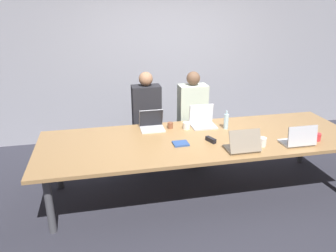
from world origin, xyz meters
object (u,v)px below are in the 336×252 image
at_px(cup_far_midleft, 170,125).
at_px(laptop_near_right, 299,139).
at_px(bottle_far_center, 226,121).
at_px(laptop_near_midright, 243,145).
at_px(laptop_far_midleft, 152,124).
at_px(person_far_midleft, 147,121).
at_px(stapler, 211,140).
at_px(person_far_center, 192,120).
at_px(cup_near_right, 317,137).
at_px(cup_near_midright, 262,142).
at_px(laptop_far_center, 202,120).
at_px(cup_far_center, 186,126).

height_order(cup_far_midleft, laptop_near_right, laptop_near_right).
xyz_separation_m(bottle_far_center, laptop_near_midright, (-0.07, -0.68, -0.03)).
height_order(laptop_far_midleft, person_far_midleft, person_far_midleft).
bearing_deg(laptop_near_right, cup_far_midleft, -32.19).
bearing_deg(stapler, person_far_center, 65.85).
xyz_separation_m(bottle_far_center, laptop_near_right, (0.62, -0.66, -0.03)).
xyz_separation_m(laptop_near_midright, cup_near_right, (0.98, 0.09, -0.03)).
height_order(cup_far_midleft, cup_near_midright, cup_near_midright).
xyz_separation_m(laptop_near_right, cup_near_right, (0.29, 0.08, -0.03)).
distance_m(laptop_near_midright, stapler, 0.41).
distance_m(person_far_midleft, laptop_near_midright, 1.62).
distance_m(bottle_far_center, person_far_midleft, 1.17).
height_order(person_far_midleft, cup_far_midleft, person_far_midleft).
relative_size(cup_near_midright, cup_near_right, 1.08).
relative_size(laptop_far_center, cup_near_right, 3.49).
xyz_separation_m(laptop_near_midright, stapler, (-0.26, 0.32, -0.05)).
height_order(bottle_far_center, cup_near_midright, bottle_far_center).
xyz_separation_m(cup_near_midright, laptop_near_right, (0.42, -0.07, 0.02)).
relative_size(cup_far_center, cup_near_midright, 0.94).
xyz_separation_m(laptop_far_midleft, cup_near_right, (1.85, -0.78, -0.03)).
bearing_deg(laptop_near_midright, bottle_far_center, -95.80).
bearing_deg(cup_far_center, laptop_near_right, -34.15).
relative_size(cup_near_midright, stapler, 0.64).
relative_size(bottle_far_center, laptop_near_midright, 0.67).
bearing_deg(laptop_near_midright, person_far_center, -80.67).
relative_size(cup_far_center, laptop_near_midright, 0.26).
xyz_separation_m(cup_near_midright, stapler, (-0.53, 0.24, -0.03)).
bearing_deg(stapler, laptop_far_center, 61.71).
height_order(cup_far_center, cup_near_midright, cup_near_midright).
bearing_deg(laptop_near_midright, laptop_near_right, -178.80).
bearing_deg(bottle_far_center, laptop_near_midright, -95.80).
bearing_deg(laptop_near_midright, cup_near_right, -174.53).
height_order(laptop_far_center, person_far_center, person_far_center).
xyz_separation_m(laptop_near_midright, laptop_near_right, (0.69, 0.01, -0.00)).
bearing_deg(laptop_near_midright, person_far_midleft, -57.92).
relative_size(laptop_far_midleft, cup_near_midright, 3.06).
xyz_separation_m(cup_far_center, laptop_near_midright, (0.43, -0.78, 0.03)).
xyz_separation_m(laptop_far_center, laptop_near_right, (0.88, -0.85, -0.01)).
bearing_deg(stapler, laptop_near_midright, -71.49).
xyz_separation_m(bottle_far_center, laptop_far_midleft, (-0.94, 0.20, -0.03)).
bearing_deg(laptop_far_midleft, person_far_center, 30.99).
xyz_separation_m(cup_far_center, cup_far_midleft, (-0.20, 0.07, -0.01)).
relative_size(bottle_far_center, laptop_far_midleft, 0.78).
height_order(cup_near_midright, stapler, cup_near_midright).
bearing_deg(laptop_far_center, cup_far_center, -160.70).
xyz_separation_m(laptop_far_center, person_far_center, (-0.02, 0.41, -0.15)).
bearing_deg(cup_near_midright, laptop_far_center, 120.77).
bearing_deg(person_far_midleft, stapler, -60.44).
xyz_separation_m(cup_far_midleft, cup_near_right, (1.61, -0.75, 0.00)).
xyz_separation_m(cup_far_midleft, cup_near_midright, (0.90, -0.77, 0.01)).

